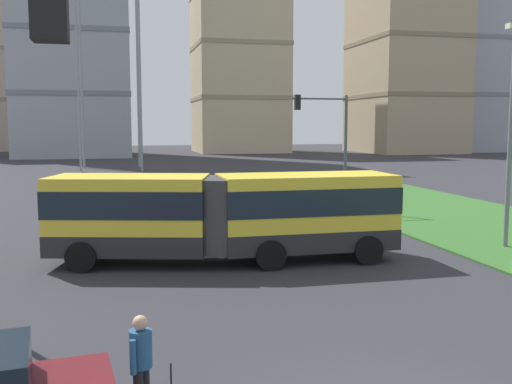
{
  "coord_description": "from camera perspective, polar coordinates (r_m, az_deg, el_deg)",
  "views": [
    {
      "loc": [
        -4.18,
        -8.05,
        4.7
      ],
      "look_at": [
        0.88,
        13.32,
        2.2
      ],
      "focal_mm": 41.37,
      "sensor_mm": 36.0,
      "label": 1
    }
  ],
  "objects": [
    {
      "name": "apartment_tower_east",
      "position": [
        111.49,
        16.81,
        13.63
      ],
      "size": [
        21.93,
        15.26,
        38.09
      ],
      "color": "#9EA3AD",
      "rests_on": "ground"
    },
    {
      "name": "traffic_light_far_right",
      "position": [
        32.06,
        7.1,
        5.65
      ],
      "size": [
        3.13,
        0.28,
        6.29
      ],
      "color": "#474C51",
      "rests_on": "ground"
    },
    {
      "name": "pedestrian_crossing",
      "position": [
        9.84,
        -11.06,
        -15.71
      ],
      "size": [
        0.36,
        0.51,
        1.74
      ],
      "color": "black",
      "rests_on": "ground"
    },
    {
      "name": "apartment_tower_centre",
      "position": [
        104.59,
        -1.66,
        13.66
      ],
      "size": [
        15.3,
        14.75,
        35.47
      ],
      "color": "beige",
      "rests_on": "ground"
    },
    {
      "name": "articulated_bus",
      "position": [
        20.24,
        -2.99,
        -2.17
      ],
      "size": [
        12.0,
        4.05,
        3.0
      ],
      "color": "yellow",
      "rests_on": "ground"
    },
    {
      "name": "apartment_tower_eastcentre",
      "position": [
        107.62,
        14.33,
        16.14
      ],
      "size": [
        15.22,
        18.83,
        46.13
      ],
      "color": "tan",
      "rests_on": "ground"
    },
    {
      "name": "streetlight_median",
      "position": [
        24.17,
        23.43,
        5.83
      ],
      "size": [
        0.7,
        0.28,
        8.41
      ],
      "color": "slate",
      "rests_on": "ground"
    }
  ]
}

